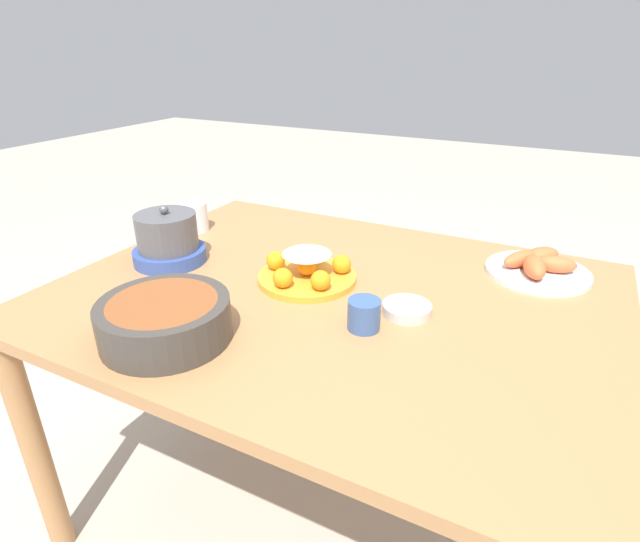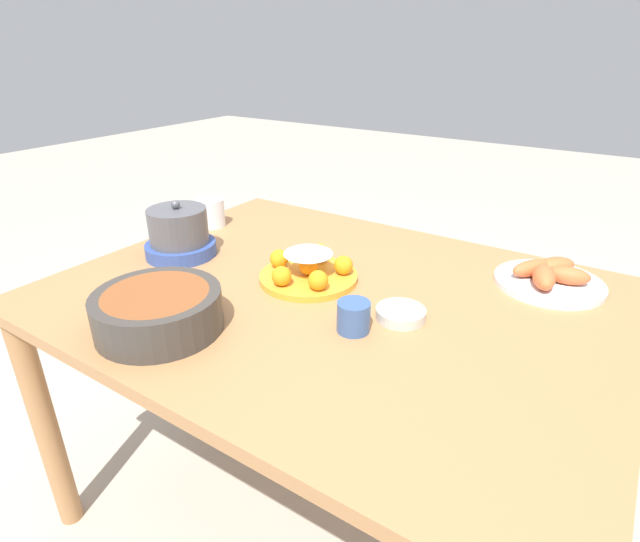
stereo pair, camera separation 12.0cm
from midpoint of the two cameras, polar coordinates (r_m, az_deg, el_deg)
The scene contains 9 objects.
ground_plane at distance 1.65m, azimuth 3.41°, elevation -25.06°, with size 12.00×12.00×0.00m, color #B2A899.
dining_table at distance 1.24m, azimuth 4.15°, elevation -6.05°, with size 1.30×1.00×0.71m.
cake_plate at distance 1.24m, azimuth 1.45°, elevation 0.04°, with size 0.25×0.25×0.08m.
serving_bowl at distance 1.06m, azimuth -14.96°, elevation -4.42°, with size 0.26×0.26×0.08m.
sauce_bowl at distance 1.10m, azimuth 12.33°, elevation -4.83°, with size 0.11×0.11×0.02m.
seafood_platter at distance 1.36m, azimuth 27.07°, elevation -0.72°, with size 0.26×0.26×0.06m.
cup_near at distance 1.63m, azimuth -10.31°, elevation 6.55°, with size 0.09×0.09×0.09m.
cup_far at distance 1.03m, azimuth 7.21°, elevation -5.29°, with size 0.07×0.07×0.07m.
warming_pot at distance 1.41m, azimuth -13.47°, elevation 4.07°, with size 0.19×0.19×0.16m.
Camera 2 is at (-0.56, 0.90, 1.27)m, focal length 28.00 mm.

